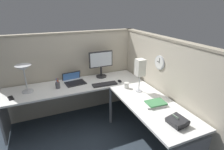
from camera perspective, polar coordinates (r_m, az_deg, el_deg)
ground_plane at (r=3.23m, az=-2.02°, el=-17.10°), size 6.80×6.80×0.00m
cubicle_wall_back at (r=3.50m, az=-12.99°, el=0.44°), size 2.57×0.12×1.58m
cubicle_wall_right at (r=3.00m, az=15.38°, el=-3.36°), size 0.12×2.37×1.58m
desk at (r=2.80m, az=-4.64°, el=-8.19°), size 2.35×2.15×0.73m
monitor at (r=3.34m, az=-3.55°, el=4.12°), size 0.46×0.20×0.50m
laptop at (r=3.27m, az=-12.22°, el=-1.70°), size 0.38×0.42×0.22m
keyboard at (r=3.08m, az=-2.35°, el=-2.98°), size 0.44×0.16×0.02m
computer_mouse at (r=3.19m, az=2.48°, el=-1.95°), size 0.06×0.10×0.03m
desk_lamp_dome at (r=3.02m, az=-26.50°, el=1.36°), size 0.24×0.24×0.44m
pen_cup at (r=3.08m, az=-17.05°, el=-3.15°), size 0.08×0.08×0.18m
cell_phone at (r=3.04m, az=-29.79°, el=-6.47°), size 0.11×0.16×0.01m
office_phone at (r=2.24m, az=20.30°, el=-13.90°), size 0.20×0.22×0.11m
book_stack at (r=2.55m, az=13.65°, el=-8.85°), size 0.32×0.26×0.04m
desk_lamp_paper at (r=2.75m, az=9.02°, el=2.08°), size 0.13×0.13×0.53m
coffee_mug at (r=2.96m, az=4.66°, el=-3.29°), size 0.08×0.08×0.10m
wall_clock at (r=2.84m, az=15.12°, el=3.90°), size 0.04×0.22×0.22m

